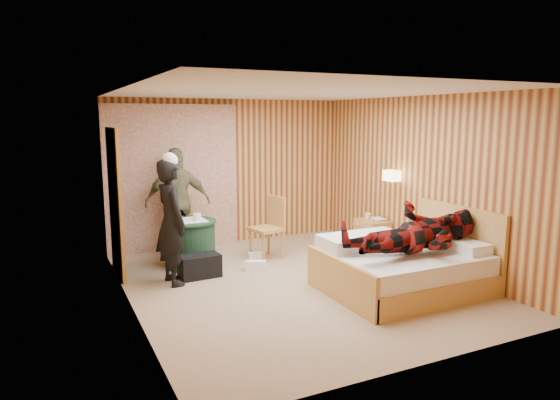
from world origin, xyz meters
name	(u,v)px	position (x,y,z in m)	size (l,w,h in m)	color
floor	(294,283)	(0.00, 0.00, 0.00)	(4.20, 5.00, 0.01)	tan
ceiling	(295,92)	(0.00, 0.00, 2.50)	(4.20, 5.00, 0.01)	white
wall_back	(229,172)	(0.00, 2.50, 1.25)	(4.20, 0.02, 2.50)	#E7B158
wall_left	(128,202)	(-2.10, 0.00, 1.25)	(0.02, 5.00, 2.50)	#E7B158
wall_right	(421,182)	(2.10, 0.00, 1.25)	(0.02, 5.00, 2.50)	#E7B158
curtain	(173,178)	(-1.00, 2.43, 1.20)	(2.20, 0.08, 2.40)	beige
doorway	(115,203)	(-2.06, 1.40, 1.02)	(0.06, 0.90, 2.05)	black
wall_lamp	(392,176)	(1.92, 0.45, 1.30)	(0.26, 0.24, 0.16)	gold
bed	(403,267)	(1.13, -0.84, 0.30)	(1.95, 1.49, 1.02)	#DFAD5B
nightstand	(372,235)	(1.88, 0.86, 0.27)	(0.40, 0.55, 0.53)	#DFAD5B
round_table	(190,243)	(-1.04, 1.35, 0.35)	(0.79, 0.79, 0.70)	#214833
chair_far	(180,222)	(-1.01, 1.98, 0.54)	(0.52, 0.52, 0.93)	#DFAD5B
chair_near	(271,223)	(0.23, 1.25, 0.56)	(0.52, 0.52, 0.97)	#DFAD5B
duffel_bag	(200,266)	(-1.07, 0.77, 0.16)	(0.56, 0.30, 0.32)	black
sneaker_left	(256,256)	(-0.02, 1.25, 0.06)	(0.26, 0.10, 0.11)	white
sneaker_right	(256,265)	(-0.24, 0.74, 0.07)	(0.31, 0.12, 0.14)	white
woman_standing	(171,222)	(-1.46, 0.69, 0.83)	(0.61, 0.40, 1.66)	black
man_at_table	(178,202)	(-1.04, 2.01, 0.86)	(1.01, 0.42, 1.72)	olive
man_on_bed	(418,221)	(1.15, -1.06, 0.94)	(1.77, 0.67, 0.86)	maroon
book_lower	(374,220)	(1.88, 0.81, 0.54)	(0.17, 0.22, 0.02)	white
book_upper	(374,219)	(1.88, 0.81, 0.56)	(0.16, 0.22, 0.02)	white
cup_nightstand	(368,216)	(1.88, 0.99, 0.57)	(0.10, 0.10, 0.09)	white
cup_table	(197,217)	(-0.94, 1.30, 0.75)	(0.12, 0.12, 0.10)	white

